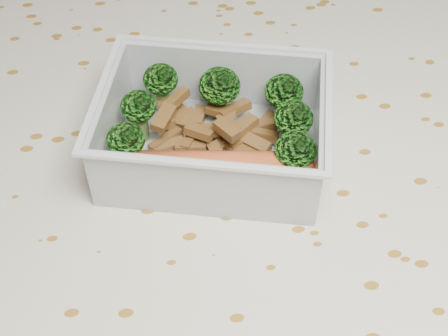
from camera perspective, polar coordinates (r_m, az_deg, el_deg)
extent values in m
cube|color=brown|center=(0.46, 0.39, -4.81)|extent=(1.40, 0.90, 0.04)
cube|color=beige|center=(0.44, 0.40, -3.00)|extent=(1.46, 0.96, 0.01)
cube|color=silver|center=(0.46, -0.94, 1.40)|extent=(0.18, 0.15, 0.00)
cube|color=silver|center=(0.49, -0.11, 8.40)|extent=(0.15, 0.04, 0.05)
cube|color=silver|center=(0.41, -2.01, -1.75)|extent=(0.15, 0.04, 0.05)
cube|color=silver|center=(0.44, 8.62, 2.95)|extent=(0.03, 0.11, 0.05)
cube|color=silver|center=(0.46, -10.28, 4.49)|extent=(0.03, 0.11, 0.05)
cube|color=silver|center=(0.47, -0.06, 11.18)|extent=(0.16, 0.04, 0.00)
cube|color=silver|center=(0.38, -2.20, 0.34)|extent=(0.16, 0.04, 0.00)
cube|color=silver|center=(0.42, 9.56, 5.41)|extent=(0.03, 0.11, 0.00)
cube|color=silver|center=(0.44, -11.25, 7.01)|extent=(0.03, 0.11, 0.00)
cylinder|color=#608C3F|center=(0.49, -5.64, 6.24)|extent=(0.01, 0.01, 0.02)
ellipsoid|color=#35861E|center=(0.47, -5.82, 8.09)|extent=(0.03, 0.03, 0.02)
cylinder|color=#608C3F|center=(0.48, -0.39, 5.66)|extent=(0.01, 0.01, 0.02)
ellipsoid|color=#35861E|center=(0.47, -0.41, 7.52)|extent=(0.03, 0.03, 0.03)
cylinder|color=#608C3F|center=(0.48, 5.33, 5.13)|extent=(0.01, 0.01, 0.02)
ellipsoid|color=#35861E|center=(0.47, 5.51, 6.98)|extent=(0.03, 0.03, 0.02)
cylinder|color=#608C3F|center=(0.47, -7.58, 3.76)|extent=(0.01, 0.01, 0.02)
ellipsoid|color=#35861E|center=(0.45, -7.83, 5.61)|extent=(0.03, 0.03, 0.02)
cylinder|color=#608C3F|center=(0.46, 6.17, 2.69)|extent=(0.01, 0.01, 0.02)
ellipsoid|color=#35861E|center=(0.44, 6.38, 4.55)|extent=(0.03, 0.03, 0.02)
cylinder|color=#608C3F|center=(0.45, -8.66, 0.74)|extent=(0.01, 0.01, 0.02)
ellipsoid|color=#35861E|center=(0.43, -8.97, 2.58)|extent=(0.03, 0.03, 0.02)
cylinder|color=#608C3F|center=(0.44, 6.31, -0.22)|extent=(0.01, 0.01, 0.02)
ellipsoid|color=#35861E|center=(0.42, 6.54, 1.64)|extent=(0.03, 0.03, 0.02)
cube|color=brown|center=(0.46, -3.08, 1.98)|extent=(0.02, 0.01, 0.01)
cube|color=brown|center=(0.47, -5.37, 4.96)|extent=(0.01, 0.03, 0.01)
cube|color=brown|center=(0.46, 0.21, 4.01)|extent=(0.01, 0.02, 0.01)
cube|color=brown|center=(0.46, -5.56, 4.60)|extent=(0.02, 0.03, 0.01)
cube|color=brown|center=(0.46, 3.61, 3.00)|extent=(0.02, 0.02, 0.01)
cube|color=brown|center=(0.47, -3.65, 4.14)|extent=(0.02, 0.02, 0.01)
cube|color=brown|center=(0.46, -2.26, 3.34)|extent=(0.02, 0.02, 0.01)
cube|color=brown|center=(0.46, -5.34, 2.50)|extent=(0.03, 0.02, 0.01)
cube|color=brown|center=(0.46, 2.62, 2.35)|extent=(0.03, 0.03, 0.01)
cube|color=brown|center=(0.48, -2.31, 4.67)|extent=(0.02, 0.02, 0.01)
cube|color=brown|center=(0.47, 0.41, 4.65)|extent=(0.02, 0.02, 0.01)
cube|color=brown|center=(0.48, -4.29, 4.64)|extent=(0.03, 0.02, 0.01)
cube|color=brown|center=(0.47, -0.46, 5.22)|extent=(0.02, 0.02, 0.01)
cube|color=brown|center=(0.48, -3.37, 4.90)|extent=(0.02, 0.03, 0.01)
cube|color=brown|center=(0.47, -4.47, 6.19)|extent=(0.02, 0.03, 0.01)
cube|color=brown|center=(0.48, 3.79, 4.02)|extent=(0.02, 0.03, 0.01)
cube|color=brown|center=(0.46, 1.82, 1.50)|extent=(0.02, 0.02, 0.01)
cube|color=brown|center=(0.48, -4.89, 5.15)|extent=(0.02, 0.02, 0.01)
cube|color=brown|center=(0.46, -0.19, 3.62)|extent=(0.03, 0.01, 0.01)
cube|color=brown|center=(0.45, -0.60, 1.20)|extent=(0.01, 0.02, 0.01)
cube|color=brown|center=(0.46, -5.03, 2.08)|extent=(0.02, 0.01, 0.01)
cube|color=brown|center=(0.47, 3.14, 3.70)|extent=(0.03, 0.01, 0.01)
cube|color=brown|center=(0.45, 0.25, 3.48)|extent=(0.02, 0.02, 0.01)
cube|color=brown|center=(0.46, -0.20, 2.28)|extent=(0.02, 0.02, 0.01)
cube|color=brown|center=(0.46, -2.48, 2.78)|extent=(0.02, 0.03, 0.01)
cube|color=brown|center=(0.46, -3.05, 2.64)|extent=(0.02, 0.02, 0.01)
cube|color=brown|center=(0.47, 0.87, 3.57)|extent=(0.02, 0.03, 0.01)
cube|color=brown|center=(0.47, 0.97, 5.40)|extent=(0.03, 0.02, 0.01)
cube|color=brown|center=(0.46, 1.76, 3.84)|extent=(0.03, 0.02, 0.01)
cube|color=brown|center=(0.46, 1.30, 2.53)|extent=(0.02, 0.02, 0.01)
cube|color=brown|center=(0.47, -3.26, 4.26)|extent=(0.02, 0.03, 0.01)
cube|color=brown|center=(0.46, 1.73, 2.53)|extent=(0.03, 0.02, 0.01)
cylinder|color=#BD5128|center=(0.43, -1.06, -0.11)|extent=(0.12, 0.04, 0.03)
sphere|color=#BD5128|center=(0.43, 6.69, -0.16)|extent=(0.03, 0.03, 0.03)
sphere|color=#BD5128|center=(0.43, -8.75, -0.06)|extent=(0.03, 0.03, 0.03)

